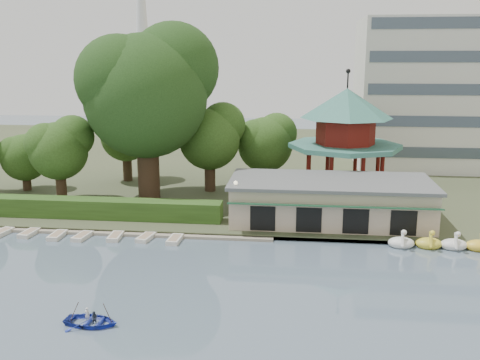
# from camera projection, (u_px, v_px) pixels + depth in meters

# --- Properties ---
(ground_plane) EXTENTS (220.00, 220.00, 0.00)m
(ground_plane) POSITION_uv_depth(u_px,v_px,m) (169.00, 337.00, 30.03)
(ground_plane) COLOR slate
(ground_plane) RESTS_ON ground
(shore) EXTENTS (220.00, 70.00, 0.40)m
(shore) POSITION_uv_depth(u_px,v_px,m) (252.00, 160.00, 80.34)
(shore) COLOR #424930
(shore) RESTS_ON ground
(embankment) EXTENTS (220.00, 0.60, 0.30)m
(embankment) POSITION_uv_depth(u_px,v_px,m) (216.00, 235.00, 46.75)
(embankment) COLOR gray
(embankment) RESTS_ON ground
(dock) EXTENTS (34.00, 1.60, 0.24)m
(dock) POSITION_uv_depth(u_px,v_px,m) (84.00, 231.00, 47.95)
(dock) COLOR gray
(dock) RESTS_ON ground
(boathouse) EXTENTS (18.60, 9.39, 3.90)m
(boathouse) POSITION_uv_depth(u_px,v_px,m) (330.00, 200.00, 49.70)
(boathouse) COLOR #C0A891
(boathouse) RESTS_ON shore
(pavilion) EXTENTS (12.40, 12.40, 13.50)m
(pavilion) POSITION_uv_depth(u_px,v_px,m) (346.00, 131.00, 58.04)
(pavilion) COLOR #C0A891
(pavilion) RESTS_ON shore
(hedge) EXTENTS (30.00, 2.00, 1.80)m
(hedge) POSITION_uv_depth(u_px,v_px,m) (67.00, 207.00, 51.20)
(hedge) COLOR #2F521C
(hedge) RESTS_ON shore
(lamp_post) EXTENTS (0.36, 0.36, 4.28)m
(lamp_post) POSITION_uv_depth(u_px,v_px,m) (236.00, 195.00, 47.52)
(lamp_post) COLOR black
(lamp_post) RESTS_ON shore
(big_tree) EXTENTS (14.22, 13.25, 18.66)m
(big_tree) POSITION_uv_depth(u_px,v_px,m) (147.00, 87.00, 55.52)
(big_tree) COLOR #3A281C
(big_tree) RESTS_ON shore
(small_trees) EXTENTS (40.11, 16.47, 10.04)m
(small_trees) POSITION_uv_depth(u_px,v_px,m) (124.00, 141.00, 60.52)
(small_trees) COLOR #3A281C
(small_trees) RESTS_ON shore
(moored_rowboats) EXTENTS (25.03, 2.77, 0.36)m
(moored_rowboats) POSITION_uv_depth(u_px,v_px,m) (43.00, 234.00, 46.92)
(moored_rowboats) COLOR silver
(moored_rowboats) RESTS_ON ground
(rowboat_with_passengers) EXTENTS (4.76, 3.58, 2.01)m
(rowboat_with_passengers) POSITION_uv_depth(u_px,v_px,m) (91.00, 317.00, 31.33)
(rowboat_with_passengers) COLOR #2538AD
(rowboat_with_passengers) RESTS_ON ground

